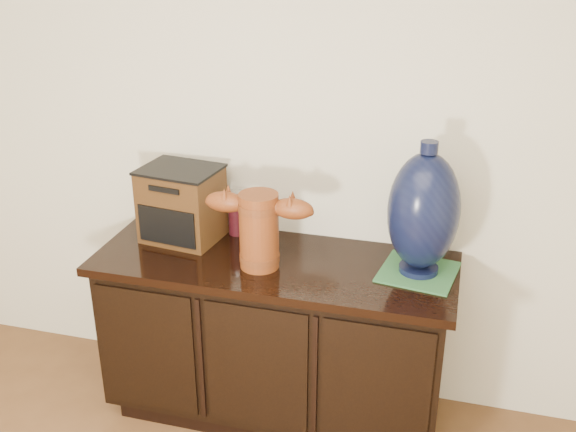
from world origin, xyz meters
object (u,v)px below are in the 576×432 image
(sideboard, at_px, (275,337))
(terracotta_vessel, at_px, (259,226))
(spray_can, at_px, (236,213))
(lamp_base, at_px, (423,212))
(tv_radio, at_px, (182,204))

(sideboard, relative_size, terracotta_vessel, 3.39)
(sideboard, distance_m, spray_can, 0.55)
(lamp_base, bearing_deg, spray_can, 169.17)
(sideboard, height_order, lamp_base, lamp_base)
(terracotta_vessel, bearing_deg, tv_radio, 157.25)
(terracotta_vessel, height_order, tv_radio, tv_radio)
(tv_radio, height_order, lamp_base, lamp_base)
(tv_radio, bearing_deg, lamp_base, 4.39)
(sideboard, bearing_deg, tv_radio, 167.53)
(sideboard, height_order, spray_can, spray_can)
(sideboard, distance_m, lamp_base, 0.85)
(sideboard, bearing_deg, terracotta_vessel, -121.52)
(terracotta_vessel, height_order, lamp_base, lamp_base)
(sideboard, bearing_deg, spray_can, 139.05)
(lamp_base, distance_m, spray_can, 0.83)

